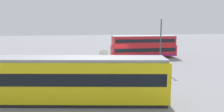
{
  "coord_description": "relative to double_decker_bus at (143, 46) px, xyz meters",
  "views": [
    {
      "loc": [
        7.82,
        33.53,
        5.87
      ],
      "look_at": [
        2.84,
        6.45,
        1.77
      ],
      "focal_mm": 34.85,
      "sensor_mm": 36.0,
      "label": 1
    }
  ],
  "objects": [
    {
      "name": "info_sign",
      "position": [
        8.18,
        8.13,
        -0.2
      ],
      "size": [
        1.15,
        0.23,
        2.53
      ],
      "color": "slate",
      "rests_on": "ground"
    },
    {
      "name": "ground_plane",
      "position": [
        4.34,
        2.39,
        -1.97
      ],
      "size": [
        160.0,
        160.0,
        0.0
      ],
      "primitive_type": "plane",
      "color": "gray"
    },
    {
      "name": "tram_yellow",
      "position": [
        12.8,
        19.76,
        -0.19
      ],
      "size": [
        15.48,
        5.48,
        3.42
      ],
      "color": "yellow",
      "rests_on": "ground"
    },
    {
      "name": "street_lamp",
      "position": [
        0.84,
        9.36,
        2.01
      ],
      "size": [
        0.36,
        0.36,
        6.79
      ],
      "color": "#4C4C51",
      "rests_on": "ground"
    },
    {
      "name": "pedestrian_railing",
      "position": [
        4.55,
        8.48,
        -1.23
      ],
      "size": [
        7.86,
        0.14,
        1.08
      ],
      "color": "gray",
      "rests_on": "ground"
    },
    {
      "name": "pedestrian_crossing",
      "position": [
        2.51,
        10.58,
        -1.05
      ],
      "size": [
        0.44,
        0.44,
        1.61
      ],
      "color": "#4C3F2D",
      "rests_on": "ground"
    },
    {
      "name": "double_decker_bus",
      "position": [
        0.0,
        0.0,
        0.0
      ],
      "size": [
        11.27,
        2.8,
        3.83
      ],
      "color": "red",
      "rests_on": "ground"
    },
    {
      "name": "pedestrian_near_railing",
      "position": [
        7.59,
        6.85,
        -0.98
      ],
      "size": [
        0.43,
        0.43,
        1.7
      ],
      "color": "#4C3F2D",
      "rests_on": "ground"
    }
  ]
}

